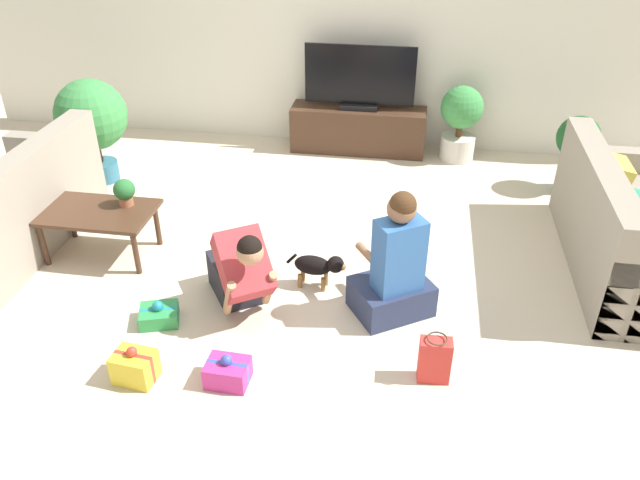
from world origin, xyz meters
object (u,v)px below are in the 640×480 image
person_kneeling (240,270)px  person_sitting (395,271)px  coffee_table (98,216)px  tv (360,81)px  tv_console (358,130)px  sofa_left (7,215)px  potted_plant_corner_right (577,146)px  gift_box_a (228,372)px  gift_bag_a (435,360)px  potted_plant_back_right (461,119)px  dog (319,266)px  potted_plant_corner_left (92,118)px  gift_box_b (135,367)px  sofa_right (624,232)px  tabletop_plant (124,191)px  gift_box_c (159,315)px

person_kneeling → person_sitting: (1.07, 0.11, 0.04)m
coffee_table → tv: bearing=53.2°
tv_console → sofa_left: bearing=-136.7°
tv → potted_plant_corner_right: tv is taller
person_sitting → tv_console: bearing=-111.8°
tv → gift_box_a: (-0.40, -3.67, -0.70)m
potted_plant_corner_right → gift_bag_a: potted_plant_corner_right is taller
sofa_left → coffee_table: 0.78m
potted_plant_back_right → dog: size_ratio=1.72×
dog → potted_plant_corner_left: bearing=65.2°
tv → potted_plant_back_right: tv is taller
coffee_table → dog: size_ratio=1.93×
person_kneeling → person_sitting: size_ratio=0.80×
gift_box_b → gift_box_a: bearing=6.8°
sofa_right → gift_box_a: sofa_right is taller
coffee_table → gift_box_a: 1.90m
potted_plant_back_right → potted_plant_corner_left: (-3.51, -1.08, 0.20)m
tv → gift_bag_a: (0.85, -3.44, -0.62)m
person_sitting → gift_box_b: person_sitting is taller
person_kneeling → tabletop_plant: person_kneeling is taller
person_sitting → gift_box_c: size_ratio=3.11×
potted_plant_corner_left → tabletop_plant: bearing=-54.5°
tabletop_plant → dog: bearing=-10.7°
gift_bag_a → tabletop_plant: bearing=155.0°
sofa_right → gift_bag_a: bearing=136.6°
coffee_table → dog: bearing=-5.5°
dog → gift_bag_a: gift_bag_a is taller
potted_plant_corner_left → tabletop_plant: 1.43m
sofa_right → person_sitting: (-1.72, -0.88, 0.05)m
coffee_table → dog: coffee_table is taller
coffee_table → potted_plant_corner_right: 4.33m
potted_plant_corner_right → gift_box_a: size_ratio=2.80×
potted_plant_corner_left → tabletop_plant: size_ratio=4.57×
tv → dog: 2.66m
tv_console → gift_box_a: 3.69m
gift_box_a → gift_box_b: bearing=-173.2°
tv_console → potted_plant_back_right: size_ratio=1.82×
sofa_right → gift_box_a: 3.20m
tabletop_plant → gift_box_c: bearing=-57.2°
person_kneeling → dog: person_kneeling is taller
person_sitting → dog: person_sitting is taller
gift_box_a → gift_box_c: gift_box_a is taller
coffee_table → person_sitting: bearing=-9.4°
potted_plant_back_right → person_sitting: bearing=-100.6°
coffee_table → tv: tv is taller
sofa_right → coffee_table: sofa_right is taller
coffee_table → tv: (1.81, 2.42, 0.43)m
gift_bag_a → tv_console: bearing=103.8°
person_sitting → gift_box_a: bearing=8.8°
dog → tv: bearing=6.0°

